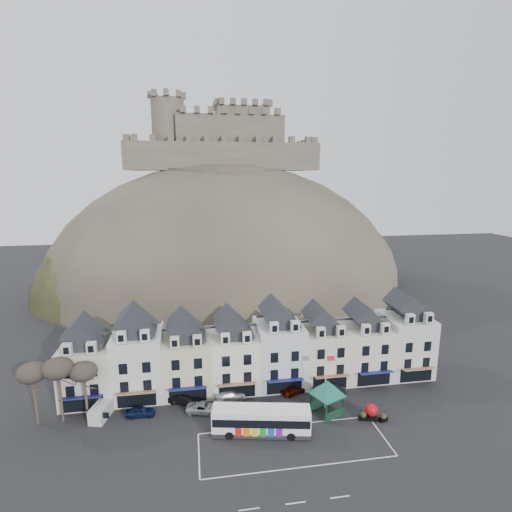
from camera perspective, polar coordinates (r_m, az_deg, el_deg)
The scene contains 21 objects.
ground at distance 50.40m, azimuth 3.37°, elevation -26.36°, with size 300.00×300.00×0.00m, color black.
coach_bay_markings at distance 51.76m, azimuth 5.43°, elevation -25.24°, with size 22.00×7.50×0.01m, color silver.
townhouse_terrace at distance 61.10m, azimuth 0.19°, elevation -13.26°, with size 54.40×9.35×11.80m.
castle_hill at distance 112.46m, azimuth -3.75°, elevation -4.35°, with size 100.00×76.00×68.00m.
castle at distance 115.39m, azimuth -4.77°, elevation 16.15°, with size 50.20×22.20×22.00m.
tree_left_far at distance 58.29m, azimuth -29.34°, elevation -14.40°, with size 3.61×3.61×8.24m.
tree_left_mid at distance 57.19m, azimuth -26.47°, elevation -14.23°, with size 3.78×3.78×8.64m.
tree_left_near at distance 56.67m, azimuth -23.40°, elevation -14.96°, with size 3.43×3.43×7.84m.
bus at distance 52.24m, azimuth 0.76°, elevation -22.31°, with size 12.14×4.96×3.34m.
bus_shelter at distance 55.58m, azimuth 10.17°, elevation -18.07°, with size 6.77×6.77×4.69m.
red_buoy at distance 57.10m, azimuth 16.18°, elevation -20.54°, with size 1.74×1.74×2.03m.
flagpole at distance 56.17m, azimuth 10.04°, elevation -16.76°, with size 1.13×0.21×7.84m.
white_van at distance 58.98m, azimuth -21.15°, elevation -19.87°, with size 2.79×4.46×1.89m.
planter_west at distance 56.86m, azimuth 15.06°, elevation -21.22°, with size 1.17×0.78×1.12m.
planter_east at distance 57.31m, azimuth 17.72°, elevation -21.12°, with size 1.18×0.79×1.08m.
car_navy at distance 57.83m, azimuth -16.20°, elevation -20.56°, with size 1.51×3.75×1.28m, color #0B1637.
car_black at distance 59.07m, azimuth -10.29°, elevation -19.42°, with size 1.53×4.40×1.45m, color black.
car_silver at distance 56.97m, azimuth -7.54°, elevation -20.72°, with size 2.06×4.40×1.24m, color #B5B9BD.
car_white at distance 59.27m, azimuth -3.73°, elevation -19.22°, with size 1.79×4.40×1.28m, color silver.
car_maroon at distance 60.70m, azimuth 5.42°, elevation -18.46°, with size 1.49×3.70×1.26m, color #4C0F04.
car_charcoal at distance 61.79m, azimuth 10.40°, elevation -17.87°, with size 1.65×4.74×1.56m, color black.
Camera 1 is at (-9.08, -38.69, 31.00)m, focal length 28.00 mm.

